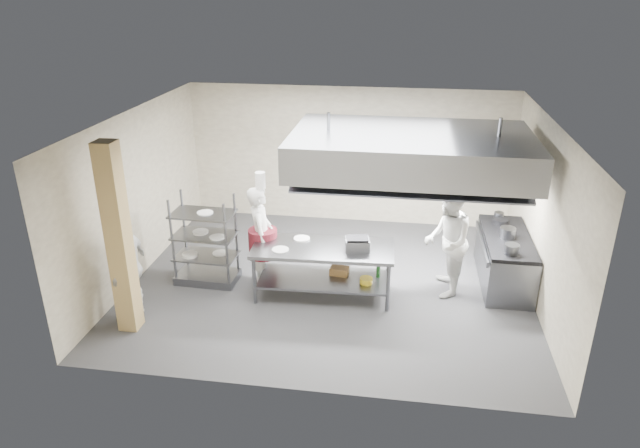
# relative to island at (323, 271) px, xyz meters

# --- Properties ---
(floor) EXTENTS (7.00, 7.00, 0.00)m
(floor) POSITION_rel_island_xyz_m (0.06, 0.45, -0.46)
(floor) COLOR #313133
(floor) RESTS_ON ground
(ceiling) EXTENTS (7.00, 7.00, 0.00)m
(ceiling) POSITION_rel_island_xyz_m (0.06, 0.45, 2.54)
(ceiling) COLOR silver
(ceiling) RESTS_ON wall_back
(wall_back) EXTENTS (7.00, 0.00, 7.00)m
(wall_back) POSITION_rel_island_xyz_m (0.06, 3.45, 1.04)
(wall_back) COLOR tan
(wall_back) RESTS_ON ground
(wall_left) EXTENTS (0.00, 6.00, 6.00)m
(wall_left) POSITION_rel_island_xyz_m (-3.44, 0.45, 1.04)
(wall_left) COLOR tan
(wall_left) RESTS_ON ground
(wall_right) EXTENTS (0.00, 6.00, 6.00)m
(wall_right) POSITION_rel_island_xyz_m (3.56, 0.45, 1.04)
(wall_right) COLOR tan
(wall_right) RESTS_ON ground
(column) EXTENTS (0.30, 0.30, 3.00)m
(column) POSITION_rel_island_xyz_m (-2.84, -1.45, 1.04)
(column) COLOR tan
(column) RESTS_ON floor
(exhaust_hood) EXTENTS (4.00, 2.50, 0.60)m
(exhaust_hood) POSITION_rel_island_xyz_m (1.36, 0.85, 1.94)
(exhaust_hood) COLOR slate
(exhaust_hood) RESTS_ON ceiling
(hood_strip_a) EXTENTS (1.60, 0.12, 0.04)m
(hood_strip_a) POSITION_rel_island_xyz_m (0.46, 0.85, 1.62)
(hood_strip_a) COLOR white
(hood_strip_a) RESTS_ON exhaust_hood
(hood_strip_b) EXTENTS (1.60, 0.12, 0.04)m
(hood_strip_b) POSITION_rel_island_xyz_m (2.26, 0.85, 1.62)
(hood_strip_b) COLOR white
(hood_strip_b) RESTS_ON exhaust_hood
(wall_shelf) EXTENTS (1.50, 0.28, 0.04)m
(wall_shelf) POSITION_rel_island_xyz_m (1.86, 3.29, 1.04)
(wall_shelf) COLOR slate
(wall_shelf) RESTS_ON wall_back
(island) EXTENTS (2.41, 1.08, 0.91)m
(island) POSITION_rel_island_xyz_m (0.00, 0.00, 0.00)
(island) COLOR slate
(island) RESTS_ON floor
(island_worktop) EXTENTS (2.41, 1.08, 0.06)m
(island_worktop) POSITION_rel_island_xyz_m (0.00, 0.00, 0.42)
(island_worktop) COLOR slate
(island_worktop) RESTS_ON island
(island_undershelf) EXTENTS (2.22, 0.98, 0.04)m
(island_undershelf) POSITION_rel_island_xyz_m (0.00, -0.00, -0.16)
(island_undershelf) COLOR slate
(island_undershelf) RESTS_ON island
(pass_rack) EXTENTS (1.10, 0.67, 1.62)m
(pass_rack) POSITION_rel_island_xyz_m (-2.14, 0.19, 0.36)
(pass_rack) COLOR slate
(pass_rack) RESTS_ON floor
(cooking_range) EXTENTS (0.80, 2.00, 0.84)m
(cooking_range) POSITION_rel_island_xyz_m (3.14, 0.95, -0.04)
(cooking_range) COLOR slate
(cooking_range) RESTS_ON floor
(range_top) EXTENTS (0.78, 1.96, 0.06)m
(range_top) POSITION_rel_island_xyz_m (3.14, 0.95, 0.41)
(range_top) COLOR black
(range_top) RESTS_ON cooking_range
(chef_head) EXTENTS (0.55, 0.73, 1.81)m
(chef_head) POSITION_rel_island_xyz_m (-1.15, 0.30, 0.45)
(chef_head) COLOR silver
(chef_head) RESTS_ON floor
(chef_line) EXTENTS (0.74, 0.95, 1.95)m
(chef_line) POSITION_rel_island_xyz_m (2.06, 0.41, 0.52)
(chef_line) COLOR silver
(chef_line) RESTS_ON floor
(chef_plating) EXTENTS (0.46, 1.03, 1.74)m
(chef_plating) POSITION_rel_island_xyz_m (-2.94, -1.10, 0.42)
(chef_plating) COLOR silver
(chef_plating) RESTS_ON floor
(griddle) EXTENTS (0.44, 0.37, 0.19)m
(griddle) POSITION_rel_island_xyz_m (0.57, -0.01, 0.55)
(griddle) COLOR slate
(griddle) RESTS_ON island_worktop
(wicker_basket) EXTENTS (0.34, 0.25, 0.14)m
(wicker_basket) POSITION_rel_island_xyz_m (0.26, 0.18, -0.07)
(wicker_basket) COLOR olive
(wicker_basket) RESTS_ON island_undershelf
(stockpot) EXTENTS (0.27, 0.27, 0.19)m
(stockpot) POSITION_rel_island_xyz_m (3.12, 0.89, 0.54)
(stockpot) COLOR gray
(stockpot) RESTS_ON range_top
(plate_stack) EXTENTS (0.28, 0.28, 0.05)m
(plate_stack) POSITION_rel_island_xyz_m (-2.14, 0.19, 0.07)
(plate_stack) COLOR white
(plate_stack) RESTS_ON pass_rack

